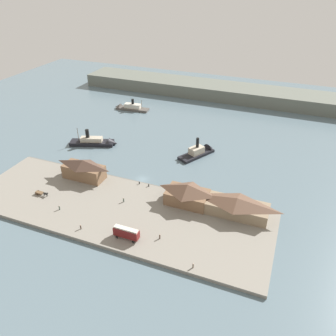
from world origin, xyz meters
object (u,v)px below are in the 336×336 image
at_px(pedestrian_standing_center, 160,237).
at_px(ferry_departing_north, 129,107).
at_px(pedestrian_walking_east, 81,227).
at_px(pedestrian_at_waters_edge, 124,200).
at_px(horse_cart, 42,193).
at_px(ferry_shed_central_terminal, 187,194).
at_px(pedestrian_near_east_shed, 59,208).
at_px(mooring_post_center_east, 139,183).
at_px(ferry_shed_customs_shed, 84,169).
at_px(street_tram, 126,232).
at_px(ferry_mid_harbor, 97,142).
at_px(mooring_post_east, 149,185).
at_px(ferry_approaching_east, 200,151).
at_px(pedestrian_by_tram, 193,266).
at_px(ferry_shed_east_terminal, 236,206).

bearing_deg(pedestrian_standing_center, ferry_departing_north, 122.23).
bearing_deg(pedestrian_walking_east, pedestrian_at_waters_edge, 71.50).
height_order(horse_cart, pedestrian_at_waters_edge, horse_cart).
xyz_separation_m(pedestrian_at_waters_edge, ferry_departing_north, (-41.89, 84.82, -0.72)).
relative_size(ferry_shed_central_terminal, pedestrian_near_east_shed, 8.73).
relative_size(ferry_shed_central_terminal, mooring_post_center_east, 16.98).
xyz_separation_m(ferry_shed_customs_shed, pedestrian_at_waters_edge, (22.32, -8.55, -3.33)).
bearing_deg(pedestrian_at_waters_edge, ferry_shed_customs_shed, 159.05).
relative_size(street_tram, horse_cart, 1.44).
xyz_separation_m(pedestrian_near_east_shed, ferry_departing_north, (-23.04, 97.17, -0.70)).
xyz_separation_m(ferry_shed_central_terminal, horse_cart, (-52.11, -15.73, -3.02)).
xyz_separation_m(mooring_post_center_east, ferry_mid_harbor, (-34.90, 24.90, -0.22)).
height_order(horse_cart, mooring_post_east, horse_cart).
relative_size(street_tram, ferry_approaching_east, 0.42).
relative_size(pedestrian_standing_center, pedestrian_by_tram, 1.06).
distance_m(pedestrian_at_waters_edge, pedestrian_standing_center, 23.46).
bearing_deg(pedestrian_walking_east, ferry_mid_harbor, 117.21).
bearing_deg(mooring_post_center_east, pedestrian_at_waters_edge, -90.99).
height_order(pedestrian_walking_east, ferry_mid_harbor, ferry_mid_harbor).
xyz_separation_m(ferry_shed_customs_shed, mooring_post_center_east, (22.54, 4.08, -3.69)).
xyz_separation_m(street_tram, mooring_post_east, (-5.56, 28.90, -1.95)).
bearing_deg(horse_cart, ferry_approaching_east, 50.30).
bearing_deg(pedestrian_standing_center, ferry_shed_east_terminal, 47.26).
relative_size(pedestrian_near_east_shed, mooring_post_center_east, 1.94).
relative_size(pedestrian_standing_center, pedestrian_near_east_shed, 1.02).
bearing_deg(pedestrian_by_tram, ferry_approaching_east, 105.14).
height_order(street_tram, mooring_post_center_east, street_tram).
bearing_deg(pedestrian_at_waters_edge, mooring_post_east, 70.92).
height_order(ferry_shed_central_terminal, ferry_shed_east_terminal, ferry_shed_central_terminal).
bearing_deg(ferry_shed_customs_shed, pedestrian_walking_east, -58.64).
height_order(pedestrian_at_waters_edge, pedestrian_near_east_shed, pedestrian_at_waters_edge).
xyz_separation_m(pedestrian_standing_center, pedestrian_near_east_shed, (-38.51, 0.45, -0.02)).
height_order(street_tram, ferry_approaching_east, ferry_approaching_east).
distance_m(horse_cart, ferry_departing_north, 93.08).
distance_m(pedestrian_standing_center, ferry_approaching_east, 60.10).
distance_m(pedestrian_near_east_shed, mooring_post_east, 33.95).
distance_m(pedestrian_standing_center, mooring_post_center_east, 32.01).
distance_m(pedestrian_at_waters_edge, ferry_approaching_east, 49.38).
bearing_deg(pedestrian_by_tram, mooring_post_center_east, 135.00).
bearing_deg(mooring_post_center_east, street_tram, -71.62).
xyz_separation_m(street_tram, pedestrian_by_tram, (23.17, -3.77, -1.64)).
relative_size(ferry_shed_central_terminal, mooring_post_east, 16.98).
bearing_deg(ferry_mid_harbor, pedestrian_standing_center, -42.80).
bearing_deg(ferry_shed_central_terminal, pedestrian_walking_east, -136.41).
bearing_deg(ferry_approaching_east, ferry_shed_central_terminal, -80.19).
bearing_deg(pedestrian_near_east_shed, mooring_post_east, 46.97).
xyz_separation_m(ferry_shed_central_terminal, pedestrian_standing_center, (-1.91, -20.97, -3.13)).
bearing_deg(pedestrian_walking_east, pedestrian_by_tram, -3.03).
height_order(pedestrian_at_waters_edge, pedestrian_by_tram, pedestrian_at_waters_edge).
xyz_separation_m(ferry_shed_customs_shed, pedestrian_by_tram, (55.37, -28.75, -3.37)).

